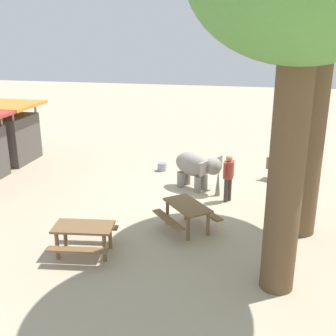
{
  "coord_description": "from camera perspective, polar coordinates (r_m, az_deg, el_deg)",
  "views": [
    {
      "loc": [
        -13.56,
        -1.82,
        5.49
      ],
      "look_at": [
        0.28,
        1.16,
        0.8
      ],
      "focal_mm": 44.68,
      "sensor_mm": 36.0,
      "label": 1
    }
  ],
  "objects": [
    {
      "name": "feed_bucket",
      "position": [
        17.09,
        -0.84,
        0.16
      ],
      "size": [
        0.36,
        0.36,
        0.32
      ],
      "primitive_type": "cylinder",
      "color": "gray",
      "rests_on": "ground_plane"
    },
    {
      "name": "ground_plane",
      "position": [
        14.74,
        4.18,
        -3.59
      ],
      "size": [
        60.0,
        60.0,
        0.0
      ],
      "primitive_type": "plane",
      "color": "#BAA88C"
    },
    {
      "name": "elephant",
      "position": [
        14.9,
        3.99,
        0.18
      ],
      "size": [
        1.63,
        1.89,
        1.35
      ],
      "rotation": [
        0.0,
        0.0,
        4.21
      ],
      "color": "gray",
      "rests_on": "ground_plane"
    },
    {
      "name": "picnic_table_near",
      "position": [
        10.96,
        -11.43,
        -8.65
      ],
      "size": [
        1.67,
        1.69,
        0.78
      ],
      "rotation": [
        0.0,
        0.0,
        1.71
      ],
      "color": "brown",
      "rests_on": "ground_plane"
    },
    {
      "name": "picnic_table_far",
      "position": [
        11.99,
        2.64,
        -5.82
      ],
      "size": [
        2.1,
        2.1,
        0.78
      ],
      "rotation": [
        0.0,
        0.0,
        0.71
      ],
      "color": "brown",
      "rests_on": "ground_plane"
    },
    {
      "name": "market_stall_orange",
      "position": [
        19.39,
        -20.74,
        4.16
      ],
      "size": [
        2.5,
        2.5,
        2.52
      ],
      "color": "#59514C",
      "rests_on": "ground_plane"
    },
    {
      "name": "wooden_bench",
      "position": [
        16.34,
        15.64,
        -0.26
      ],
      "size": [
        0.94,
        1.44,
        0.88
      ],
      "rotation": [
        0.0,
        0.0,
        4.29
      ],
      "color": "brown",
      "rests_on": "ground_plane"
    },
    {
      "name": "person_handler",
      "position": [
        13.94,
        8.24,
        -0.88
      ],
      "size": [
        0.43,
        0.33,
        1.62
      ],
      "rotation": [
        0.0,
        0.0,
        0.95
      ],
      "color": "#3F3833",
      "rests_on": "ground_plane"
    }
  ]
}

